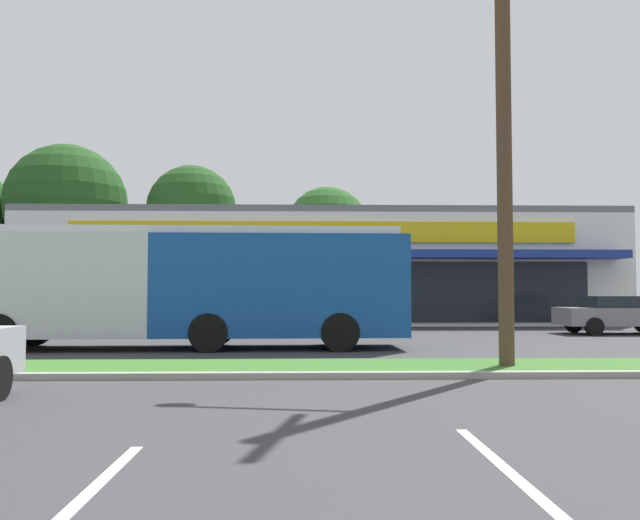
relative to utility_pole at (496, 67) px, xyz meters
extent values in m
cube|color=#386B28|center=(-3.02, 0.23, -5.94)|extent=(56.00, 2.20, 0.12)
cube|color=#99968C|center=(-3.02, -0.99, -5.94)|extent=(56.00, 0.24, 0.12)
cube|color=silver|center=(-2.06, -7.80, -5.99)|extent=(0.12, 4.80, 0.01)
cube|color=silver|center=(-2.90, 21.80, -3.46)|extent=(27.80, 10.94, 5.07)
cube|color=black|center=(-2.90, 16.29, -4.48)|extent=(23.35, 0.08, 2.64)
cube|color=navy|center=(-2.90, 15.63, -2.85)|extent=(26.13, 1.40, 0.35)
cube|color=gold|center=(-2.90, 16.25, -1.84)|extent=(22.24, 0.16, 0.91)
cube|color=slate|center=(-2.90, 21.80, -0.78)|extent=(27.80, 10.94, 0.30)
cylinder|color=#473323|center=(-19.20, 30.62, -3.85)|extent=(0.44, 0.44, 4.29)
sphere|color=#1E4719|center=(-19.20, 30.62, 1.21)|extent=(7.77, 7.77, 7.77)
cylinder|color=#473323|center=(-11.04, 30.37, -3.67)|extent=(0.44, 0.44, 4.66)
sphere|color=#1E4719|center=(-11.04, 30.37, 0.83)|extent=(5.78, 5.78, 5.78)
cylinder|color=#473323|center=(-2.14, 32.46, -4.18)|extent=(0.44, 0.44, 3.63)
sphere|color=#23511E|center=(-2.14, 32.46, -0.20)|extent=(5.77, 5.77, 5.77)
cylinder|color=#4C3826|center=(0.13, -0.03, -0.36)|extent=(0.30, 0.30, 11.28)
cube|color=#144793|center=(-4.43, 5.40, -4.30)|extent=(6.79, 2.73, 2.70)
cube|color=silver|center=(-10.54, 5.24, -4.30)|extent=(5.57, 2.70, 2.70)
cube|color=silver|center=(-7.18, 5.33, -2.85)|extent=(11.80, 2.62, 0.20)
cube|color=black|center=(-7.22, 6.63, -3.81)|extent=(11.25, 0.37, 1.19)
cylinder|color=black|center=(-11.49, 6.38, -5.50)|extent=(1.01, 0.33, 1.00)
cylinder|color=black|center=(-6.23, 4.18, -5.50)|extent=(1.01, 0.33, 1.00)
cylinder|color=black|center=(-6.30, 6.53, -5.50)|extent=(1.01, 0.33, 1.00)
cylinder|color=black|center=(-2.87, 4.27, -5.50)|extent=(1.01, 0.33, 1.00)
cylinder|color=black|center=(-2.93, 6.62, -5.50)|extent=(1.01, 0.33, 1.00)
cube|color=silver|center=(-5.75, 11.11, -5.35)|extent=(4.76, 1.73, 0.66)
cube|color=black|center=(-5.99, 11.11, -4.76)|extent=(2.14, 1.52, 0.52)
cylinder|color=black|center=(-4.27, 11.93, -5.68)|extent=(0.64, 0.22, 0.64)
cylinder|color=black|center=(-4.27, 10.29, -5.68)|extent=(0.64, 0.22, 0.64)
cylinder|color=black|center=(-7.23, 11.93, -5.68)|extent=(0.64, 0.22, 0.64)
cylinder|color=black|center=(-7.23, 10.29, -5.68)|extent=(0.64, 0.22, 0.64)
cube|color=slate|center=(7.70, 11.12, -5.36)|extent=(4.28, 1.90, 0.64)
cube|color=black|center=(7.49, 11.12, -4.83)|extent=(1.93, 1.67, 0.42)
cylinder|color=black|center=(6.37, 12.02, -5.68)|extent=(0.64, 0.22, 0.64)
cylinder|color=black|center=(6.37, 10.21, -5.68)|extent=(0.64, 0.22, 0.64)
camera|label=1|loc=(-3.84, -12.93, -4.44)|focal=37.49mm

